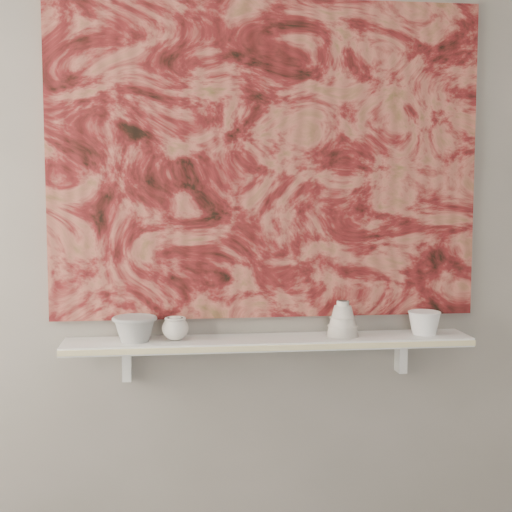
{
  "coord_description": "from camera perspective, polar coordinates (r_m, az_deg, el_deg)",
  "views": [
    {
      "loc": [
        -0.33,
        -0.89,
        1.43
      ],
      "look_at": [
        -0.05,
        1.49,
        1.22
      ],
      "focal_mm": 50.0,
      "sensor_mm": 36.0,
      "label": 1
    }
  ],
  "objects": [
    {
      "name": "bell_vessel",
      "position": [
        2.5,
        6.94,
        -4.98
      ],
      "size": [
        0.14,
        0.14,
        0.12
      ],
      "primitive_type": null,
      "rotation": [
        0.0,
        0.0,
        -0.26
      ],
      "color": "beige",
      "rests_on": "shelf"
    },
    {
      "name": "cup_cream",
      "position": [
        2.44,
        -6.47,
        -5.77
      ],
      "size": [
        0.1,
        0.1,
        0.08
      ],
      "primitive_type": null,
      "rotation": [
        0.0,
        0.0,
        0.17
      ],
      "color": "silver",
      "rests_on": "shelf"
    },
    {
      "name": "bracket_right",
      "position": [
        2.66,
        11.52,
        -7.81
      ],
      "size": [
        0.03,
        0.06,
        0.12
      ],
      "primitive_type": "cube",
      "color": "white",
      "rests_on": "wall_back"
    },
    {
      "name": "bracket_left",
      "position": [
        2.53,
        -10.29,
        -8.43
      ],
      "size": [
        0.03,
        0.06,
        0.12
      ],
      "primitive_type": "cube",
      "color": "white",
      "rests_on": "wall_back"
    },
    {
      "name": "shelf_stripe",
      "position": [
        2.38,
        1.39,
        -7.38
      ],
      "size": [
        1.4,
        0.01,
        0.02
      ],
      "primitive_type": "cube",
      "color": "beige",
      "rests_on": "shelf"
    },
    {
      "name": "wall_back",
      "position": [
        2.51,
        0.81,
        3.3
      ],
      "size": [
        3.6,
        0.0,
        3.6
      ],
      "primitive_type": "plane",
      "rotation": [
        1.57,
        0.0,
        0.0
      ],
      "color": "gray",
      "rests_on": "floor"
    },
    {
      "name": "bowl_grey",
      "position": [
        2.44,
        -9.68,
        -5.73
      ],
      "size": [
        0.17,
        0.17,
        0.09
      ],
      "primitive_type": null,
      "rotation": [
        0.0,
        0.0,
        0.15
      ],
      "color": "#999996",
      "rests_on": "shelf"
    },
    {
      "name": "bowl_white",
      "position": [
        2.59,
        13.31,
        -5.2
      ],
      "size": [
        0.14,
        0.14,
        0.08
      ],
      "primitive_type": null,
      "rotation": [
        0.0,
        0.0,
        -0.24
      ],
      "color": "white",
      "rests_on": "shelf"
    },
    {
      "name": "painting",
      "position": [
        2.5,
        0.86,
        7.65
      ],
      "size": [
        1.5,
        0.02,
        1.1
      ],
      "primitive_type": "cube",
      "color": "maroon",
      "rests_on": "wall_back"
    },
    {
      "name": "house_motif",
      "position": [
        2.59,
        10.8,
        0.65
      ],
      "size": [
        0.09,
        0.0,
        0.08
      ],
      "primitive_type": "cube",
      "color": "black",
      "rests_on": "painting"
    },
    {
      "name": "shelf",
      "position": [
        2.47,
        1.09,
        -6.91
      ],
      "size": [
        1.4,
        0.18,
        0.03
      ],
      "primitive_type": "cube",
      "color": "white",
      "rests_on": "wall_back"
    }
  ]
}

